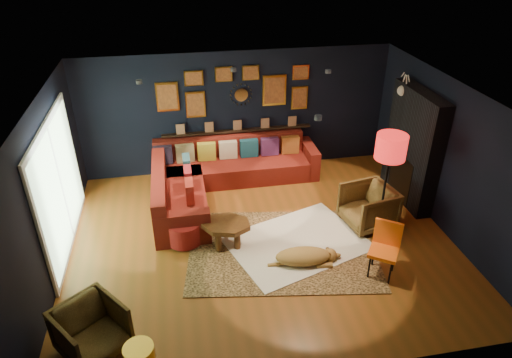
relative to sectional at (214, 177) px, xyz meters
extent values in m
plane|color=brown|center=(0.61, -1.81, -0.32)|extent=(6.50, 6.50, 0.00)
plane|color=black|center=(0.61, 0.94, 0.98)|extent=(6.50, 0.00, 6.50)
plane|color=black|center=(0.61, -4.56, 0.98)|extent=(6.50, 0.00, 6.50)
plane|color=black|center=(-2.64, -1.81, 0.98)|extent=(0.00, 5.50, 5.50)
plane|color=black|center=(3.86, -1.81, 0.98)|extent=(0.00, 5.50, 5.50)
plane|color=silver|center=(0.61, -1.81, 2.28)|extent=(6.50, 6.50, 0.00)
cube|color=maroon|center=(0.41, 0.44, -0.11)|extent=(3.20, 0.95, 0.42)
cube|color=maroon|center=(0.41, 0.80, 0.31)|extent=(3.20, 0.24, 0.46)
cube|color=maroon|center=(2.11, 0.44, 0.00)|extent=(0.22, 0.95, 0.64)
cube|color=maroon|center=(-0.71, -0.66, -0.11)|extent=(0.95, 2.20, 0.42)
cube|color=maroon|center=(-1.07, -0.66, 0.31)|extent=(0.24, 2.20, 0.46)
cube|color=maroon|center=(-0.71, -1.66, 0.00)|extent=(0.95, 0.22, 0.64)
cube|color=#352D4B|center=(-0.99, 0.59, 0.30)|extent=(0.38, 0.14, 0.38)
cube|color=tan|center=(-0.54, 0.59, 0.30)|extent=(0.38, 0.14, 0.38)
cube|color=gold|center=(-0.09, 0.59, 0.30)|extent=(0.38, 0.14, 0.38)
cube|color=beige|center=(0.36, 0.59, 0.30)|extent=(0.38, 0.14, 0.38)
cube|color=navy|center=(0.81, 0.59, 0.30)|extent=(0.38, 0.14, 0.38)
cube|color=#522659|center=(1.26, 0.59, 0.30)|extent=(0.38, 0.14, 0.38)
cube|color=#9A5321|center=(1.71, 0.59, 0.30)|extent=(0.38, 0.14, 0.38)
cube|color=#264C5A|center=(-0.53, 0.04, 0.30)|extent=(0.14, 0.38, 0.38)
cube|color=maroon|center=(-0.53, -0.46, 0.30)|extent=(0.14, 0.38, 0.38)
cube|color=maroon|center=(-0.53, -0.96, 0.30)|extent=(0.14, 0.38, 0.38)
cube|color=black|center=(0.61, 0.87, 0.60)|extent=(3.20, 0.12, 0.04)
cube|color=gold|center=(-0.79, 0.91, 1.43)|extent=(0.45, 0.03, 0.60)
cube|color=#B9642D|center=(-0.79, 0.89, 1.43)|extent=(0.38, 0.01, 0.51)
cube|color=gold|center=(-0.24, 0.91, 1.23)|extent=(0.40, 0.03, 0.55)
cube|color=#B9642D|center=(-0.24, 0.89, 1.23)|extent=(0.34, 0.01, 0.47)
cube|color=gold|center=(-0.24, 0.91, 1.78)|extent=(0.38, 0.03, 0.30)
cube|color=#B9642D|center=(-0.24, 0.89, 1.78)|extent=(0.32, 0.01, 0.25)
cube|color=gold|center=(1.41, 0.91, 1.43)|extent=(0.50, 0.03, 0.65)
cube|color=#B9642D|center=(1.41, 0.89, 1.43)|extent=(0.42, 0.01, 0.55)
cube|color=gold|center=(1.96, 0.91, 1.23)|extent=(0.35, 0.03, 0.50)
cube|color=#B9642D|center=(1.96, 0.89, 1.23)|extent=(0.30, 0.01, 0.42)
cube|color=gold|center=(1.96, 0.91, 1.78)|extent=(0.35, 0.03, 0.30)
cube|color=#B9642D|center=(1.96, 0.89, 1.78)|extent=(0.30, 0.01, 0.25)
cube|color=gold|center=(0.36, 0.91, 1.83)|extent=(0.35, 0.03, 0.30)
cube|color=#B9642D|center=(0.36, 0.89, 1.83)|extent=(0.30, 0.01, 0.25)
cube|color=gold|center=(0.91, 0.91, 1.83)|extent=(0.35, 0.03, 0.30)
cube|color=#B9642D|center=(0.91, 0.89, 1.83)|extent=(0.30, 0.01, 0.25)
cylinder|color=silver|center=(0.71, 0.91, 1.38)|extent=(0.28, 0.03, 0.28)
cone|color=gold|center=(0.93, 0.91, 1.38)|extent=(0.03, 0.16, 0.03)
cone|color=gold|center=(0.92, 0.91, 1.46)|extent=(0.04, 0.16, 0.04)
cone|color=gold|center=(0.87, 0.91, 1.53)|extent=(0.04, 0.16, 0.04)
cone|color=gold|center=(0.80, 0.91, 1.58)|extent=(0.04, 0.16, 0.04)
cone|color=gold|center=(0.71, 0.91, 1.60)|extent=(0.03, 0.16, 0.03)
cone|color=gold|center=(0.63, 0.91, 1.58)|extent=(0.04, 0.16, 0.04)
cone|color=gold|center=(0.56, 0.91, 1.53)|extent=(0.04, 0.16, 0.04)
cone|color=gold|center=(0.51, 0.91, 1.46)|extent=(0.04, 0.16, 0.04)
cone|color=gold|center=(0.49, 0.91, 1.38)|extent=(0.03, 0.16, 0.03)
cone|color=gold|center=(0.51, 0.91, 1.29)|extent=(0.04, 0.16, 0.04)
cone|color=gold|center=(0.56, 0.91, 1.22)|extent=(0.04, 0.16, 0.04)
cone|color=gold|center=(0.63, 0.91, 1.17)|extent=(0.04, 0.16, 0.04)
cone|color=gold|center=(0.71, 0.91, 1.16)|extent=(0.03, 0.16, 0.03)
cone|color=gold|center=(0.80, 0.91, 1.17)|extent=(0.04, 0.16, 0.04)
cone|color=gold|center=(0.87, 0.91, 1.22)|extent=(0.04, 0.16, 0.04)
cone|color=gold|center=(0.92, 0.91, 1.29)|extent=(0.04, 0.16, 0.04)
cube|color=black|center=(3.71, -0.91, 0.78)|extent=(0.30, 1.60, 2.20)
cube|color=black|center=(3.65, -0.91, 0.13)|extent=(0.20, 0.80, 0.90)
cone|color=white|center=(3.80, -0.41, 1.73)|extent=(0.35, 0.28, 0.28)
sphere|color=white|center=(3.58, -0.41, 1.73)|extent=(0.20, 0.20, 0.20)
cylinder|color=white|center=(3.60, -0.47, 1.90)|extent=(0.02, 0.10, 0.28)
cylinder|color=white|center=(3.60, -0.35, 1.90)|extent=(0.02, 0.10, 0.28)
cube|color=white|center=(-2.61, -1.21, 0.78)|extent=(0.04, 2.80, 2.20)
cube|color=#BEEDB5|center=(-2.58, -1.21, 0.78)|extent=(0.01, 2.60, 2.00)
cube|color=white|center=(-2.58, -1.21, 0.78)|extent=(0.02, 0.06, 2.00)
cylinder|color=black|center=(-1.19, -0.61, 2.24)|extent=(0.10, 0.10, 0.06)
cylinder|color=black|center=(0.41, -0.21, 2.24)|extent=(0.10, 0.10, 0.06)
cylinder|color=black|center=(2.01, -0.61, 2.24)|extent=(0.10, 0.10, 0.06)
cylinder|color=black|center=(1.21, -2.61, 2.24)|extent=(0.10, 0.10, 0.06)
cube|color=white|center=(1.20, -2.01, -0.31)|extent=(2.63, 2.25, 0.03)
cube|color=tan|center=(0.91, -2.11, -0.31)|extent=(3.41, 2.67, 0.02)
cylinder|color=#5D3714|center=(-0.14, -1.97, -0.12)|extent=(0.11, 0.11, 0.34)
cylinder|color=#5D3714|center=(0.17, -1.97, -0.12)|extent=(0.11, 0.11, 0.34)
cylinder|color=#5D3714|center=(0.01, -1.60, -0.12)|extent=(0.11, 0.11, 0.34)
cylinder|color=maroon|center=(-0.69, -1.61, -0.10)|extent=(0.59, 0.59, 0.39)
imported|color=#A37D37|center=(-1.94, -3.68, 0.06)|extent=(1.03, 1.02, 0.77)
imported|color=#A37D37|center=(2.59, -1.68, 0.10)|extent=(0.90, 0.94, 0.84)
cylinder|color=black|center=(2.06, -3.03, -0.10)|extent=(0.03, 0.03, 0.44)
cylinder|color=black|center=(2.32, -3.22, -0.10)|extent=(0.03, 0.03, 0.44)
cylinder|color=black|center=(2.24, -2.77, -0.10)|extent=(0.03, 0.03, 0.44)
cylinder|color=black|center=(2.50, -2.96, -0.10)|extent=(0.03, 0.03, 0.44)
cube|color=orange|center=(2.28, -2.99, 0.12)|extent=(0.59, 0.59, 0.06)
cube|color=orange|center=(2.39, -2.85, 0.36)|extent=(0.38, 0.28, 0.42)
cylinder|color=black|center=(2.75, -1.86, -0.30)|extent=(0.31, 0.31, 0.04)
cylinder|color=black|center=(2.75, -1.86, 0.46)|extent=(0.04, 0.04, 1.49)
cylinder|color=red|center=(2.75, -1.86, 1.32)|extent=(0.51, 0.51, 0.42)
camera|label=1|loc=(-0.63, -8.03, 4.54)|focal=32.00mm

